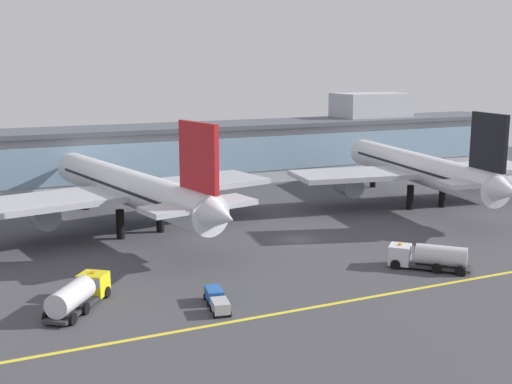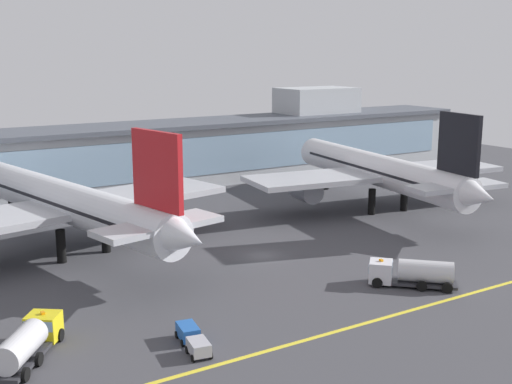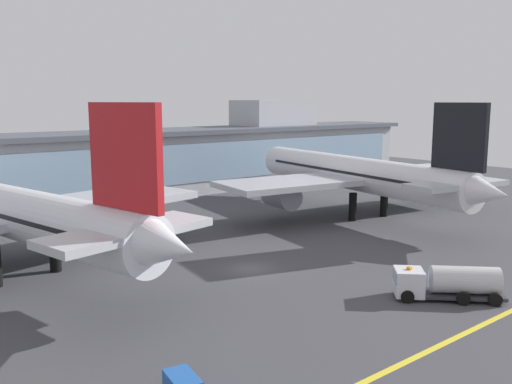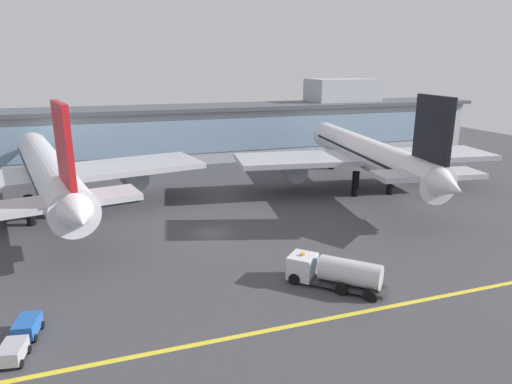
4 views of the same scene
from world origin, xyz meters
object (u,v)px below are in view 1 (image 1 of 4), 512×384
object	(u,v)px
airliner_near_right	(418,169)
baggage_tug_near	(79,293)
service_truck_far	(217,300)
fuel_tanker_truck	(426,256)
airliner_near_left	(130,189)

from	to	relation	value
airliner_near_right	baggage_tug_near	size ratio (longest dim) A/B	5.72
baggage_tug_near	service_truck_far	bearing A→B (deg)	-77.15
fuel_tanker_truck	baggage_tug_near	xyz separation A→B (m)	(-37.79, 4.18, 0.00)
baggage_tug_near	fuel_tanker_truck	bearing A→B (deg)	-59.56
airliner_near_left	fuel_tanker_truck	distance (m)	40.81
airliner_near_left	airliner_near_right	bearing A→B (deg)	-104.74
airliner_near_left	airliner_near_right	world-z (taller)	airliner_near_left
fuel_tanker_truck	airliner_near_right	bearing A→B (deg)	-81.75
baggage_tug_near	service_truck_far	size ratio (longest dim) A/B	1.51
airliner_near_right	fuel_tanker_truck	xyz separation A→B (m)	(-21.12, -28.13, -4.47)
baggage_tug_near	service_truck_far	distance (m)	13.07
baggage_tug_near	service_truck_far	world-z (taller)	baggage_tug_near
fuel_tanker_truck	airliner_near_left	bearing A→B (deg)	-4.50
airliner_near_right	service_truck_far	xyz separation A→B (m)	(-46.98, -29.24, -5.19)
baggage_tug_near	airliner_near_right	bearing A→B (deg)	-31.13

